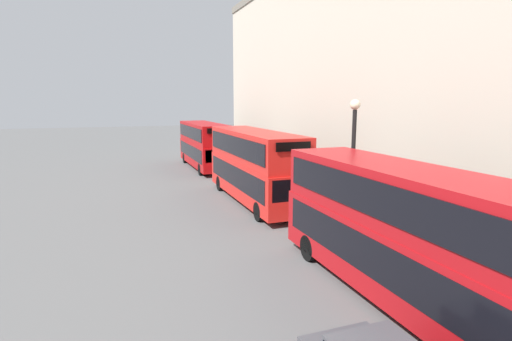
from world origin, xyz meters
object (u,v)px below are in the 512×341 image
bus_leading (407,230)px  bus_third_in_queue (204,143)px  pedestrian (484,273)px  bus_second_in_queue (254,163)px

bus_leading → bus_third_in_queue: (-0.00, 26.62, -0.02)m
pedestrian → bus_second_in_queue: bearing=100.5°
bus_leading → pedestrian: (2.56, -0.61, -1.48)m
bus_third_in_queue → bus_second_in_queue: bearing=-90.0°
bus_leading → bus_third_in_queue: 26.62m
bus_second_in_queue → bus_third_in_queue: 13.46m
bus_second_in_queue → bus_third_in_queue: bus_second_in_queue is taller
pedestrian → bus_leading: bearing=166.6°
bus_second_in_queue → bus_third_in_queue: (0.00, 13.46, -0.11)m
bus_leading → bus_third_in_queue: size_ratio=1.06×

